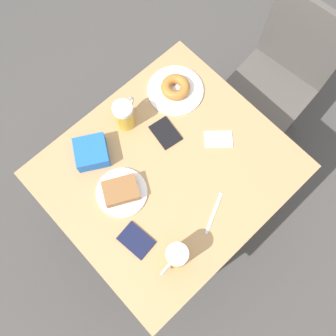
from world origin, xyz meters
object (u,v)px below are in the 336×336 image
Objects in this scene: napkin_folded at (219,139)px; passport_far_edge at (136,240)px; plate_with_cake at (121,191)px; blue_pouch at (92,152)px; fork at (214,213)px; plate_with_donut at (175,89)px; chair at (284,68)px; beer_mug_center at (124,115)px; passport_near_edge at (166,133)px; beer_mug_left at (176,256)px.

passport_far_edge is (0.08, -0.52, 0.00)m from napkin_folded.
plate_with_cake is 1.17× the size of blue_pouch.
plate_with_donut is at bearing 152.01° from fork.
chair reaches higher than napkin_folded.
plate_with_cake is 1.49× the size of beer_mug_center.
fork is 0.94× the size of blue_pouch.
passport_near_edge is at bearing 165.94° from fork.
passport_far_edge reaches higher than napkin_folded.
blue_pouch reaches higher than plate_with_donut.
plate_with_cake and plate_with_donut have the same top height.
chair is 6.61× the size of passport_far_edge.
plate_with_cake is 1.49× the size of beer_mug_left.
beer_mug_left is at bearing -63.72° from napkin_folded.
passport_near_edge is (-0.07, 0.30, -0.02)m from plate_with_cake.
blue_pouch is (-0.01, -0.45, 0.01)m from plate_with_donut.
passport_near_edge is 1.01× the size of passport_far_edge.
blue_pouch is (-0.53, 0.04, -0.04)m from beer_mug_left.
beer_mug_center is (-0.03, -0.25, 0.05)m from plate_with_donut.
plate_with_cake is 0.31m from passport_near_edge.
beer_mug_center is 0.20m from blue_pouch.
plate_with_cake is at bearing -5.01° from blue_pouch.
beer_mug_center is 0.53m from fork.
plate_with_donut is at bearing 88.14° from blue_pouch.
beer_mug_left is at bearing -43.39° from plate_with_donut.
passport_near_edge is at bearing -140.36° from napkin_folded.
beer_mug_left is 0.52m from napkin_folded.
beer_mug_center is 0.18m from passport_near_edge.
fork is 1.19× the size of passport_near_edge.
beer_mug_center is (-0.55, 0.23, 0.00)m from beer_mug_left.
beer_mug_left is at bearing -79.24° from chair.
chair is 0.62m from napkin_folded.
passport_far_edge is at bearing -156.82° from beer_mug_left.
beer_mug_center is 0.78× the size of blue_pouch.
fork is (0.28, -0.82, 0.18)m from chair.
beer_mug_center is at bearing 179.09° from fork.
beer_mug_center is at bearing 143.22° from passport_far_edge.
passport_near_edge and passport_far_edge have the same top height.
beer_mug_left reaches higher than napkin_folded.
blue_pouch is (-0.13, -0.28, 0.03)m from passport_near_edge.
passport_near_edge is (-0.17, -0.14, 0.00)m from napkin_folded.
beer_mug_center reaches higher than passport_far_edge.
chair is at bearing 88.85° from plate_with_cake.
beer_mug_left is at bearing -84.22° from fork.
plate_with_donut is (-0.21, -0.56, 0.20)m from chair.
passport_far_edge is at bearing -57.16° from passport_near_edge.
chair reaches higher than blue_pouch.
plate_with_donut reaches higher than napkin_folded.
chair is at bearing 82.99° from passport_near_edge.
plate_with_cake is at bearing -68.36° from plate_with_donut.
beer_mug_center is 0.83× the size of fork.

